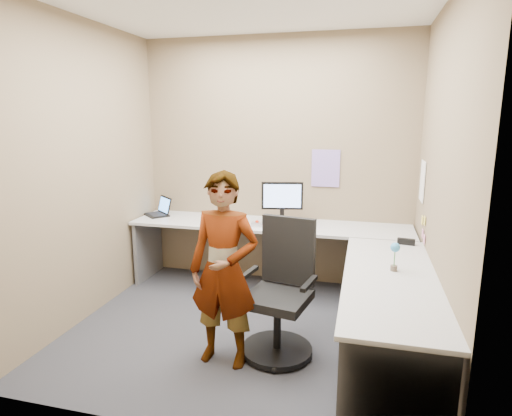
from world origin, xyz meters
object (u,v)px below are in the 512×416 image
(office_chair, at_px, (281,300))
(person, at_px, (224,270))
(desk, at_px, (301,256))
(monitor, at_px, (282,198))

(office_chair, height_order, person, person)
(desk, distance_m, person, 1.00)
(desk, height_order, office_chair, office_chair)
(desk, xyz_separation_m, office_chair, (-0.07, -0.65, -0.16))
(person, bearing_deg, office_chair, 36.16)
(desk, height_order, monitor, monitor)
(monitor, bearing_deg, person, -108.60)
(monitor, height_order, person, person)
(monitor, xyz_separation_m, person, (-0.16, -1.42, -0.29))
(desk, relative_size, person, 2.03)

